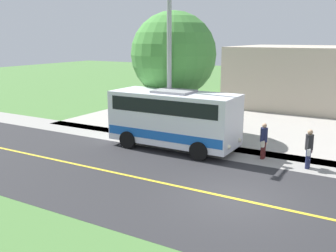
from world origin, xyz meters
TOP-DOWN VIEW (x-y plane):
  - ground_plane at (0.00, 0.00)m, footprint 120.00×120.00m
  - road_surface at (0.00, 0.00)m, footprint 8.00×100.00m
  - sidewalk at (-5.20, 0.00)m, footprint 2.40×100.00m
  - road_centre_line at (0.00, 0.00)m, footprint 0.16×100.00m
  - shuttle_bus_front at (-4.54, -5.04)m, footprint 2.73×6.63m
  - pedestrian_with_bags at (-4.73, 1.57)m, footprint 0.72×0.34m
  - pedestrian_waiting at (-5.11, -0.53)m, footprint 0.72×0.34m
  - street_light_pole at (-4.88, -5.58)m, footprint 1.97×0.24m
  - tree_curbside at (-7.40, -6.68)m, footprint 4.92×4.92m

SIDE VIEW (x-z plane):
  - ground_plane at x=0.00m, z-range 0.00..0.00m
  - sidewalk at x=-5.20m, z-range 0.00..0.01m
  - road_surface at x=0.00m, z-range 0.00..0.01m
  - road_centre_line at x=0.00m, z-range 0.01..0.01m
  - pedestrian_waiting at x=-5.11m, z-range 0.06..1.77m
  - pedestrian_with_bags at x=-4.73m, z-range 0.07..1.81m
  - shuttle_bus_front at x=-4.54m, z-range 0.15..3.15m
  - street_light_pole at x=-4.88m, z-range 0.41..8.46m
  - tree_curbside at x=-7.40m, z-range 1.06..8.14m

